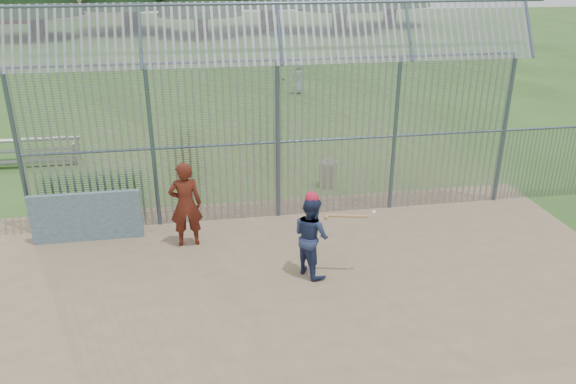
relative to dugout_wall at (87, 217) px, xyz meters
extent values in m
plane|color=#2D511E|center=(4.60, -2.90, -0.62)|extent=(120.00, 120.00, 0.00)
cube|color=#756047|center=(4.60, -3.40, -0.61)|extent=(14.00, 10.00, 0.02)
cube|color=#38566B|center=(0.00, 0.00, 0.00)|extent=(2.50, 0.12, 1.20)
imported|color=navy|center=(4.84, -2.32, 0.27)|extent=(0.97, 1.06, 1.74)
imported|color=maroon|center=(2.30, -0.59, 0.41)|extent=(0.76, 0.52, 2.02)
imported|color=gray|center=(7.64, 14.13, 0.16)|extent=(0.88, 0.72, 1.56)
imported|color=slate|center=(6.86, 14.62, -0.15)|extent=(0.55, 0.24, 0.94)
sphere|color=red|center=(4.84, -2.32, 1.12)|extent=(0.28, 0.28, 0.28)
cylinder|color=#AA7F4C|center=(5.54, -2.47, 0.74)|extent=(0.84, 0.25, 0.07)
sphere|color=#AA7F4C|center=(5.11, -2.47, 0.74)|extent=(0.09, 0.09, 0.09)
sphere|color=white|center=(6.07, -2.58, 0.83)|extent=(0.09, 0.09, 0.09)
cylinder|color=#909398|center=(6.32, 2.36, -0.27)|extent=(0.52, 0.52, 0.70)
cylinder|color=#9EA0A5|center=(6.32, 2.36, 0.10)|extent=(0.56, 0.56, 0.05)
sphere|color=#9EA0A5|center=(6.32, 2.36, 0.15)|extent=(0.10, 0.10, 0.10)
cube|color=slate|center=(-2.65, 5.49, -0.42)|extent=(3.00, 0.25, 0.05)
cube|color=gray|center=(-2.65, 5.84, -0.17)|extent=(3.00, 0.25, 0.05)
cube|color=slate|center=(-2.65, 6.19, 0.08)|extent=(3.00, 0.25, 0.05)
cube|color=slate|center=(-1.25, 5.84, -0.27)|extent=(0.06, 0.90, 0.70)
cylinder|color=#47566B|center=(-1.40, 0.60, 1.38)|extent=(0.10, 0.10, 4.00)
cylinder|color=#47566B|center=(1.60, 0.60, 1.38)|extent=(0.10, 0.10, 4.00)
cylinder|color=#47566B|center=(4.60, 0.60, 1.38)|extent=(0.10, 0.10, 4.00)
cylinder|color=#47566B|center=(7.60, 0.60, 1.38)|extent=(0.10, 0.10, 4.00)
cylinder|color=#47566B|center=(10.60, 0.60, 1.38)|extent=(0.10, 0.10, 4.00)
cylinder|color=#47566B|center=(4.60, 0.60, 3.38)|extent=(12.00, 0.07, 0.07)
cylinder|color=#47566B|center=(4.60, 0.60, 1.38)|extent=(12.00, 0.06, 0.06)
cube|color=gray|center=(4.60, 0.60, 1.38)|extent=(12.00, 0.02, 4.00)
cube|color=gray|center=(4.60, 0.23, 4.03)|extent=(12.00, 0.77, 1.31)
cylinder|color=#47566B|center=(10.60, 0.60, 0.38)|extent=(0.08, 0.08, 2.00)
cylinder|color=#332319|center=(-9.40, 37.10, 0.91)|extent=(1.19, 1.19, 3.06)
cylinder|color=#332319|center=(-2.40, 40.10, 1.09)|extent=(1.33, 1.33, 3.42)
cylinder|color=#332319|center=(3.60, 36.10, 0.82)|extent=(1.12, 1.12, 2.88)
cylinder|color=#332319|center=(9.60, 39.10, 1.18)|extent=(1.40, 1.40, 3.60)
cylinder|color=#332319|center=(15.60, 37.10, 1.00)|extent=(1.26, 1.26, 3.24)
cylinder|color=#332319|center=(21.60, 41.10, 0.91)|extent=(1.19, 1.19, 3.06)
camera|label=1|loc=(2.65, -12.39, 5.62)|focal=35.00mm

